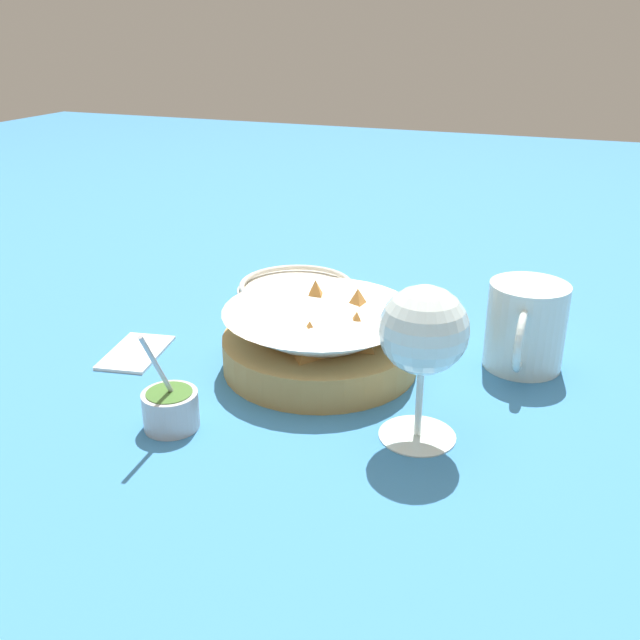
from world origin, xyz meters
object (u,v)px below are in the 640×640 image
(wine_glass, at_px, (423,335))
(beer_mug, at_px, (525,329))
(food_basket, at_px, (322,340))
(side_plate, at_px, (296,287))
(sauce_cup, at_px, (170,407))

(wine_glass, distance_m, beer_mug, 0.22)
(food_basket, distance_m, beer_mug, 0.24)
(wine_glass, xyz_separation_m, beer_mug, (-0.20, 0.08, -0.06))
(food_basket, height_order, side_plate, food_basket)
(wine_glass, relative_size, side_plate, 0.88)
(food_basket, height_order, sauce_cup, sauce_cup)
(beer_mug, bearing_deg, sauce_cup, -49.47)
(food_basket, distance_m, wine_glass, 0.20)
(beer_mug, bearing_deg, wine_glass, -21.51)
(sauce_cup, xyz_separation_m, side_plate, (-0.41, -0.03, -0.02))
(beer_mug, bearing_deg, side_plate, -111.17)
(food_basket, bearing_deg, side_plate, -150.19)
(sauce_cup, height_order, beer_mug, sauce_cup)
(wine_glass, bearing_deg, sauce_cup, -73.03)
(sauce_cup, relative_size, side_plate, 0.65)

